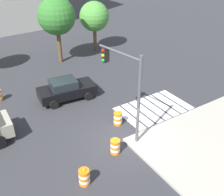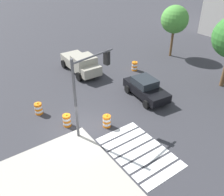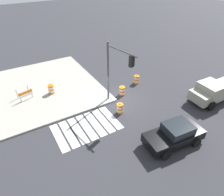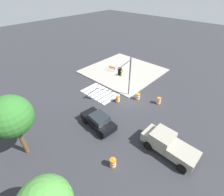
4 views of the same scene
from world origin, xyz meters
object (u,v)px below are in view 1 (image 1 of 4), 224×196
at_px(traffic_barrel_median_far, 84,177).
at_px(traffic_barrel_crosswalk_end, 118,118).
at_px(sports_car, 66,89).
at_px(street_tree_streetside_mid, 57,16).
at_px(traffic_light_pole, 124,79).
at_px(street_tree_streetside_near, 94,17).
at_px(traffic_barrel_median_near, 115,146).

bearing_deg(traffic_barrel_median_far, traffic_barrel_crosswalk_end, 38.09).
relative_size(sports_car, traffic_barrel_crosswalk_end, 4.37).
height_order(traffic_barrel_median_far, street_tree_streetside_mid, street_tree_streetside_mid).
height_order(sports_car, traffic_barrel_crosswalk_end, sports_car).
xyz_separation_m(sports_car, traffic_light_pole, (1.10, -5.99, 3.10)).
xyz_separation_m(traffic_light_pole, street_tree_streetside_mid, (1.46, 12.97, 0.58)).
xyz_separation_m(sports_car, street_tree_streetside_near, (7.15, 8.10, 2.79)).
distance_m(traffic_barrel_median_far, street_tree_streetside_near, 19.40).
height_order(traffic_barrel_median_near, street_tree_streetside_mid, street_tree_streetside_mid).
height_order(street_tree_streetside_near, street_tree_streetside_mid, street_tree_streetside_mid).
relative_size(traffic_barrel_crosswalk_end, traffic_barrel_median_near, 1.00).
xyz_separation_m(traffic_barrel_median_near, street_tree_streetside_near, (7.40, 15.25, 3.15)).
xyz_separation_m(traffic_barrel_median_near, street_tree_streetside_mid, (2.82, 14.13, 4.04)).
bearing_deg(street_tree_streetside_near, traffic_light_pole, -113.23).
height_order(traffic_light_pole, street_tree_streetside_near, traffic_light_pole).
height_order(traffic_barrel_crosswalk_end, street_tree_streetside_near, street_tree_streetside_near).
bearing_deg(street_tree_streetside_mid, traffic_barrel_crosswalk_end, -95.42).
bearing_deg(street_tree_streetside_mid, traffic_light_pole, -96.43).
relative_size(traffic_barrel_median_far, street_tree_streetside_near, 0.20).
bearing_deg(street_tree_streetside_near, traffic_barrel_median_far, -121.40).
bearing_deg(street_tree_streetside_near, street_tree_streetside_mid, -166.32).
bearing_deg(traffic_light_pole, street_tree_streetside_near, 66.77).
bearing_deg(sports_car, traffic_barrel_median_far, -108.90).
relative_size(traffic_barrel_crosswalk_end, street_tree_streetside_mid, 0.16).
relative_size(traffic_light_pole, street_tree_streetside_near, 1.06).
bearing_deg(street_tree_streetside_mid, street_tree_streetside_near, 13.68).
bearing_deg(sports_car, traffic_barrel_median_near, -92.03).
bearing_deg(sports_car, traffic_light_pole, -79.58).
relative_size(traffic_barrel_crosswalk_end, traffic_barrel_median_far, 1.00).
relative_size(street_tree_streetside_near, street_tree_streetside_mid, 0.82).
distance_m(sports_car, traffic_barrel_median_near, 7.16).
xyz_separation_m(street_tree_streetside_near, street_tree_streetside_mid, (-4.59, -1.12, 0.89)).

